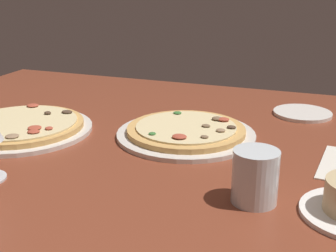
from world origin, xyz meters
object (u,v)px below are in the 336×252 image
water_glass (255,180)px  side_plate (302,113)px  pizza_side (21,127)px  pizza_main (186,132)px

water_glass → side_plate: size_ratio=0.60×
water_glass → pizza_side: bearing=-15.3°
side_plate → pizza_side: bearing=30.6°
water_glass → side_plate: water_glass is taller
pizza_main → water_glass: 32.77cm
pizza_main → side_plate: size_ratio=2.11×
pizza_side → water_glass: 59.89cm
pizza_main → water_glass: water_glass is taller
pizza_side → side_plate: 71.34cm
pizza_side → water_glass: bearing=164.7°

